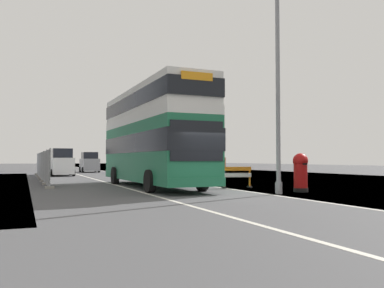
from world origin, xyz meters
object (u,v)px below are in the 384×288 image
(double_decker_bus, at_px, (152,136))
(lamppost_foreground, at_px, (278,86))
(car_oncoming_near, at_px, (62,163))
(roadworks_barrier, at_px, (237,175))
(car_receding_mid, at_px, (89,163))
(pedestrian_at_kerb, at_px, (223,169))
(red_pillar_postbox, at_px, (300,171))

(double_decker_bus, distance_m, lamppost_foreground, 7.39)
(double_decker_bus, relative_size, car_oncoming_near, 2.60)
(roadworks_barrier, distance_m, car_receding_mid, 28.88)
(lamppost_foreground, height_order, roadworks_barrier, lamppost_foreground)
(lamppost_foreground, xyz_separation_m, car_oncoming_near, (-6.66, 23.48, -3.37))
(car_oncoming_near, bearing_deg, lamppost_foreground, -74.15)
(double_decker_bus, relative_size, lamppost_foreground, 1.23)
(double_decker_bus, height_order, car_oncoming_near, double_decker_bus)
(car_oncoming_near, xyz_separation_m, pedestrian_at_kerb, (7.66, -16.35, -0.22))
(car_oncoming_near, height_order, pedestrian_at_kerb, car_oncoming_near)
(roadworks_barrier, bearing_deg, car_oncoming_near, 109.31)
(double_decker_bus, xyz_separation_m, car_oncoming_near, (-3.09, 17.27, -1.57))
(roadworks_barrier, bearing_deg, pedestrian_at_kerb, 75.73)
(double_decker_bus, distance_m, car_oncoming_near, 17.61)
(double_decker_bus, bearing_deg, car_receding_mid, 88.63)
(roadworks_barrier, xyz_separation_m, car_receding_mid, (-3.12, 28.71, 0.41))
(lamppost_foreground, distance_m, car_receding_mid, 32.96)
(double_decker_bus, xyz_separation_m, lamppost_foreground, (3.57, -6.21, 1.80))
(double_decker_bus, height_order, lamppost_foreground, lamppost_foreground)
(red_pillar_postbox, distance_m, pedestrian_at_kerb, 6.55)
(double_decker_bus, xyz_separation_m, red_pillar_postbox, (5.13, -5.60, -1.75))
(double_decker_bus, height_order, roadworks_barrier, double_decker_bus)
(double_decker_bus, xyz_separation_m, car_receding_mid, (0.63, 26.44, -1.63))
(car_receding_mid, bearing_deg, car_oncoming_near, -112.12)
(car_receding_mid, bearing_deg, double_decker_bus, -91.37)
(red_pillar_postbox, distance_m, roadworks_barrier, 3.61)
(red_pillar_postbox, xyz_separation_m, car_oncoming_near, (-8.22, 22.87, 0.18))
(double_decker_bus, relative_size, car_receding_mid, 3.00)
(car_oncoming_near, bearing_deg, double_decker_bus, -79.84)
(roadworks_barrier, distance_m, pedestrian_at_kerb, 3.31)
(roadworks_barrier, bearing_deg, car_receding_mid, 96.21)
(lamppost_foreground, distance_m, car_oncoming_near, 24.64)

